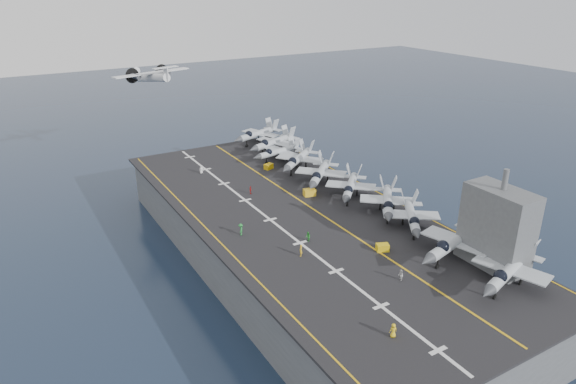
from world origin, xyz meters
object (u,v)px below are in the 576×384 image
tow_cart_a (382,247)px  transport_plane (152,78)px  fighter_jet_0 (510,269)px  island_superstructure (498,219)px

tow_cart_a → transport_plane: 78.05m
tow_cart_a → transport_plane: size_ratio=0.10×
tow_cart_a → fighter_jet_0: bearing=-62.9°
fighter_jet_0 → tow_cart_a: bearing=117.1°
island_superstructure → tow_cart_a: size_ratio=6.66×
transport_plane → island_superstructure: bearing=-75.0°
island_superstructure → tow_cart_a: island_superstructure is taller
island_superstructure → fighter_jet_0: (-2.89, -5.06, -4.86)m
fighter_jet_0 → transport_plane: transport_plane is taller
transport_plane → fighter_jet_0: bearing=-77.5°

